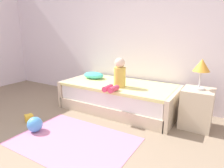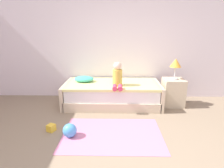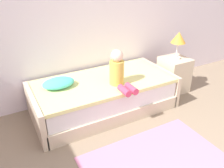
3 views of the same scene
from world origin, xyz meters
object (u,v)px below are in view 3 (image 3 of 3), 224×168
Objects in this scene: bed at (104,95)px; pillow at (58,83)px; nightstand at (174,75)px; child_figure at (118,71)px; table_lamp at (178,39)px.

pillow reaches higher than bed.
pillow reaches higher than nightstand.
bed is 4.80× the size of pillow.
child_figure is at bearing -23.58° from pillow.
table_lamp is at bearing 9.74° from child_figure.
child_figure reaches higher than bed.
child_figure is at bearing -170.26° from table_lamp.
nightstand is 0.64m from table_lamp.
pillow is (-1.99, 0.12, -0.37)m from table_lamp.
child_figure is at bearing -63.97° from bed.
bed is 1.35m from nightstand.
child_figure is (0.11, -0.23, 0.46)m from bed.
pillow is at bearing 176.67° from nightstand.
nightstand is 1.36× the size of pillow.
nightstand is at bearing -3.33° from pillow.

